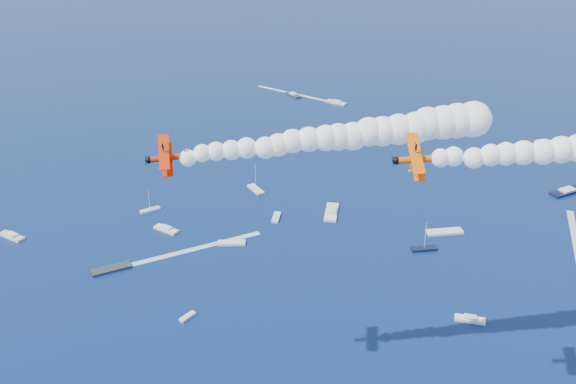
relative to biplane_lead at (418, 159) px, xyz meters
The scene contains 5 objects.
biplane_lead is the anchor object (origin of this frame).
biplane_trail 41.05m from the biplane_lead, 153.40° to the right, with size 7.50×8.41×5.07m, color red, non-canonical shape.
smoke_trail_trail 17.80m from the biplane_lead, behind, with size 40.09×42.37×10.50m, color white, non-canonical shape.
spectator_boats 103.36m from the biplane_lead, 113.70° to the left, with size 238.01×180.56×0.70m.
boat_wakes 127.90m from the biplane_lead, 129.32° to the left, with size 173.51×143.55×0.04m.
Camera 1 is at (66.59, -52.97, 98.83)m, focal length 42.28 mm.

